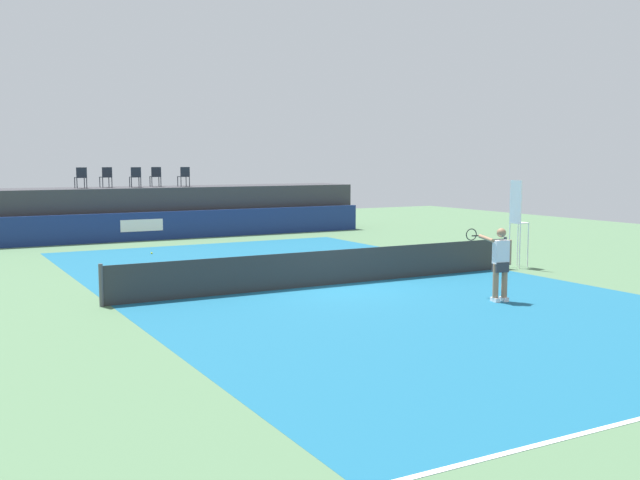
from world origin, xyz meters
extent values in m
plane|color=#4C704C|center=(0.00, 3.00, 0.00)|extent=(48.00, 48.00, 0.00)
cube|color=#16597A|center=(0.00, 0.00, 0.00)|extent=(12.00, 22.00, 0.00)
cube|color=navy|center=(0.00, 13.50, 0.60)|extent=(18.00, 0.20, 1.20)
cube|color=white|center=(-1.59, 13.39, 0.66)|extent=(1.80, 0.02, 0.50)
cube|color=#38383D|center=(0.00, 15.30, 1.10)|extent=(18.00, 2.80, 2.20)
cylinder|color=#1E232D|center=(-3.49, 15.38, 2.42)|extent=(0.04, 0.04, 0.44)
cylinder|color=#1E232D|center=(-3.90, 15.37, 2.42)|extent=(0.04, 0.04, 0.44)
cylinder|color=#1E232D|center=(-3.48, 14.98, 2.42)|extent=(0.04, 0.04, 0.44)
cylinder|color=#1E232D|center=(-3.88, 14.96, 2.42)|extent=(0.04, 0.04, 0.44)
cube|color=#1E232D|center=(-3.69, 15.17, 2.66)|extent=(0.46, 0.46, 0.03)
cube|color=#1E232D|center=(-3.68, 14.97, 2.88)|extent=(0.44, 0.04, 0.42)
cylinder|color=#1E232D|center=(-2.37, 15.76, 2.42)|extent=(0.04, 0.04, 0.44)
cylinder|color=#1E232D|center=(-2.77, 15.72, 2.42)|extent=(0.04, 0.04, 0.44)
cylinder|color=#1E232D|center=(-2.33, 15.36, 2.42)|extent=(0.04, 0.04, 0.44)
cylinder|color=#1E232D|center=(-2.73, 15.32, 2.42)|extent=(0.04, 0.04, 0.44)
cube|color=#1E232D|center=(-2.55, 15.54, 2.66)|extent=(0.48, 0.48, 0.03)
cube|color=#1E232D|center=(-2.53, 15.33, 2.88)|extent=(0.44, 0.07, 0.42)
cylinder|color=#1E232D|center=(-1.17, 15.23, 2.42)|extent=(0.04, 0.04, 0.44)
cylinder|color=#1E232D|center=(-1.58, 15.26, 2.42)|extent=(0.04, 0.04, 0.44)
cylinder|color=#1E232D|center=(-1.20, 14.83, 2.42)|extent=(0.04, 0.04, 0.44)
cylinder|color=#1E232D|center=(-1.60, 14.86, 2.42)|extent=(0.04, 0.04, 0.44)
cube|color=#1E232D|center=(-1.39, 15.04, 2.66)|extent=(0.47, 0.47, 0.03)
cube|color=#1E232D|center=(-1.40, 14.84, 2.88)|extent=(0.44, 0.05, 0.42)
cylinder|color=#1E232D|center=(-0.14, 15.69, 2.42)|extent=(0.04, 0.04, 0.44)
cylinder|color=#1E232D|center=(-0.54, 15.72, 2.42)|extent=(0.04, 0.04, 0.44)
cylinder|color=#1E232D|center=(-0.16, 15.29, 2.42)|extent=(0.04, 0.04, 0.44)
cylinder|color=#1E232D|center=(-0.57, 15.32, 2.42)|extent=(0.04, 0.04, 0.44)
cube|color=#1E232D|center=(-0.35, 15.50, 2.66)|extent=(0.47, 0.47, 0.03)
cube|color=#1E232D|center=(-0.37, 15.30, 2.88)|extent=(0.44, 0.06, 0.42)
cylinder|color=#1E232D|center=(1.00, 15.25, 2.42)|extent=(0.04, 0.04, 0.44)
cylinder|color=#1E232D|center=(0.60, 15.22, 2.42)|extent=(0.04, 0.04, 0.44)
cylinder|color=#1E232D|center=(1.02, 14.84, 2.42)|extent=(0.04, 0.04, 0.44)
cylinder|color=#1E232D|center=(0.62, 14.82, 2.42)|extent=(0.04, 0.04, 0.44)
cube|color=#1E232D|center=(0.81, 15.03, 2.66)|extent=(0.46, 0.46, 0.03)
cube|color=#1E232D|center=(0.82, 14.83, 2.88)|extent=(0.44, 0.05, 0.42)
cylinder|color=white|center=(7.00, -0.17, 0.70)|extent=(0.04, 0.04, 1.40)
cylinder|color=white|center=(6.94, 0.23, 0.70)|extent=(0.04, 0.04, 1.40)
cylinder|color=white|center=(6.60, -0.23, 0.70)|extent=(0.04, 0.04, 1.40)
cylinder|color=white|center=(6.54, 0.17, 0.70)|extent=(0.04, 0.04, 1.40)
cube|color=white|center=(6.77, 0.00, 1.41)|extent=(0.49, 0.49, 0.03)
cube|color=white|center=(6.56, -0.03, 2.09)|extent=(0.08, 0.44, 1.33)
cube|color=#2D2D2D|center=(0.00, 0.00, 0.47)|extent=(12.40, 0.02, 0.95)
cylinder|color=#4C4C51|center=(-6.20, 0.00, 0.50)|extent=(0.10, 0.10, 1.00)
cylinder|color=#4C4C51|center=(6.20, 0.00, 0.50)|extent=(0.10, 0.10, 1.00)
cube|color=white|center=(2.41, -4.03, 0.05)|extent=(0.17, 0.28, 0.10)
cylinder|color=#997051|center=(2.41, -4.03, 0.51)|extent=(0.14, 0.14, 0.82)
cube|color=white|center=(2.17, -3.98, 0.05)|extent=(0.17, 0.28, 0.10)
cylinder|color=#997051|center=(2.17, -3.98, 0.51)|extent=(0.14, 0.14, 0.82)
cube|color=#333338|center=(2.29, -4.01, 0.84)|extent=(0.38, 0.28, 0.24)
cube|color=silver|center=(2.29, -4.01, 1.20)|extent=(0.39, 0.26, 0.56)
sphere|color=#997051|center=(2.29, -4.01, 1.66)|extent=(0.22, 0.22, 0.22)
cylinder|color=#997051|center=(2.53, -4.05, 1.18)|extent=(0.09, 0.09, 0.60)
cylinder|color=#997051|center=(2.11, -3.70, 1.50)|extent=(0.20, 0.61, 0.14)
cylinder|color=black|center=(2.19, -3.28, 1.53)|extent=(0.30, 0.09, 0.03)
torus|color=black|center=(2.24, -3.00, 1.53)|extent=(0.30, 0.08, 0.30)
sphere|color=#D8EA33|center=(-2.49, 8.87, 0.04)|extent=(0.07, 0.07, 0.07)
camera|label=1|loc=(-9.81, -16.98, 3.35)|focal=40.92mm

